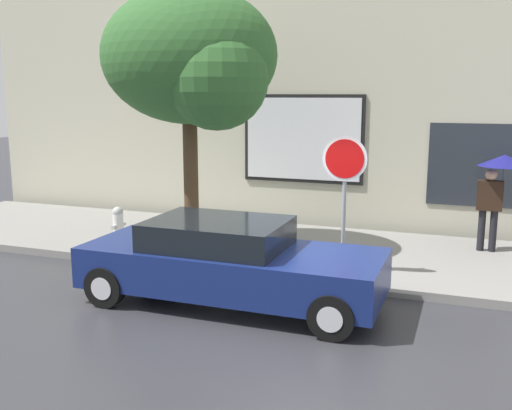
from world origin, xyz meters
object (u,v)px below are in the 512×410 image
Objects in this scene: parked_car at (229,262)px; pedestrian_with_umbrella at (499,175)px; stop_sign at (344,178)px; fire_hydrant at (118,225)px; street_tree at (194,61)px.

pedestrian_with_umbrella reaches higher than parked_car.
stop_sign is at bearing -135.74° from pedestrian_with_umbrella.
fire_hydrant is 0.40× the size of pedestrian_with_umbrella.
pedestrian_with_umbrella is at bearing 20.17° from street_tree.
fire_hydrant is 0.15× the size of street_tree.
street_tree is (-5.52, -2.03, 2.15)m from pedestrian_with_umbrella.
street_tree is 3.62m from stop_sign.
stop_sign is (-2.52, -2.46, 0.15)m from pedestrian_with_umbrella.
parked_car is 2.48m from stop_sign.
pedestrian_with_umbrella is (7.37, 1.97, 1.15)m from fire_hydrant.
street_tree is at bearing -159.83° from pedestrian_with_umbrella.
fire_hydrant is 3.79m from street_tree.
fire_hydrant is at bearing -165.03° from pedestrian_with_umbrella.
stop_sign reaches higher than fire_hydrant.
street_tree reaches higher than fire_hydrant.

